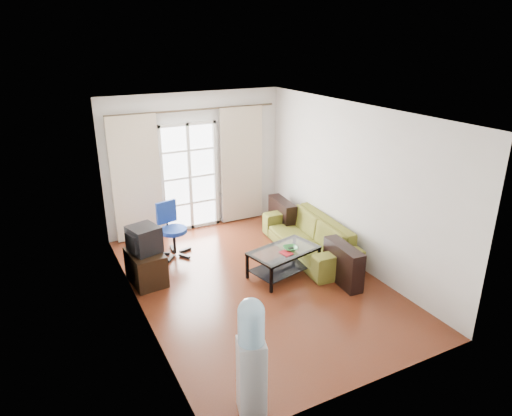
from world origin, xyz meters
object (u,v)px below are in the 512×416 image
(coffee_table, at_px, (284,259))
(sofa, at_px, (309,237))
(tv_stand, at_px, (146,267))
(task_chair, at_px, (173,240))
(water_cooler, at_px, (251,355))
(crt_tv, at_px, (143,239))

(coffee_table, bearing_deg, sofa, 30.93)
(sofa, distance_m, tv_stand, 2.87)
(task_chair, relative_size, water_cooler, 0.71)
(sofa, distance_m, task_chair, 2.41)
(sofa, distance_m, crt_tv, 2.90)
(task_chair, bearing_deg, crt_tv, -147.35)
(task_chair, distance_m, water_cooler, 3.93)
(tv_stand, relative_size, crt_tv, 1.31)
(coffee_table, distance_m, crt_tv, 2.25)
(sofa, relative_size, water_cooler, 1.69)
(crt_tv, distance_m, water_cooler, 3.19)
(task_chair, xyz_separation_m, water_cooler, (-0.40, -3.89, 0.42))
(sofa, xyz_separation_m, water_cooler, (-2.57, -2.84, 0.38))
(coffee_table, xyz_separation_m, crt_tv, (-2.05, 0.82, 0.44))
(water_cooler, bearing_deg, coffee_table, 69.34)
(sofa, xyz_separation_m, tv_stand, (-2.86, 0.30, -0.06))
(crt_tv, xyz_separation_m, task_chair, (0.68, 0.71, -0.45))
(coffee_table, bearing_deg, water_cooler, -126.83)
(sofa, xyz_separation_m, crt_tv, (-2.85, 0.34, 0.41))
(sofa, distance_m, water_cooler, 3.85)
(sofa, relative_size, task_chair, 2.36)
(task_chair, bearing_deg, coffee_table, -61.93)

